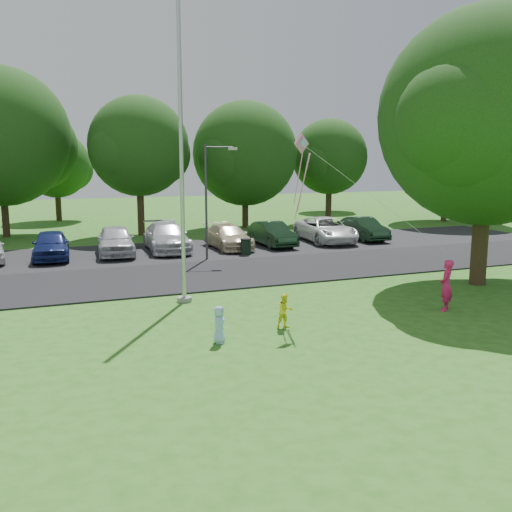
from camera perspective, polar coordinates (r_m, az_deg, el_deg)
name	(u,v)px	position (r m, az deg, el deg)	size (l,w,h in m)	color
ground	(350,330)	(16.56, 9.34, -7.36)	(120.00, 120.00, 0.00)	#2B661A
park_road	(240,272)	(24.45, -1.63, -1.62)	(60.00, 6.00, 0.06)	black
parking_strip	(198,250)	(30.54, -5.86, 0.60)	(42.00, 7.00, 0.06)	black
flagpole	(182,179)	(19.12, -7.43, 7.65)	(0.50, 0.50, 10.00)	#B7BABF
street_lamp	(211,191)	(27.19, -4.56, 6.46)	(1.53, 0.50, 5.50)	#3F3F44
trash_can	(246,247)	(28.69, -1.04, 0.89)	(0.55, 0.55, 0.87)	black
big_tree	(487,122)	(23.29, 22.12, 12.35)	(8.86, 8.10, 10.42)	#332316
tree_row	(183,146)	(39.01, -7.35, 10.90)	(64.35, 11.94, 10.88)	#332316
horizon_trees	(182,165)	(48.96, -7.37, 8.98)	(77.46, 7.20, 7.02)	#332316
parked_cars	(205,236)	(30.47, -5.12, 1.97)	(22.14, 5.39, 1.48)	silver
woman	(446,285)	(19.22, 18.48, -2.81)	(0.60, 0.40, 1.66)	#E91F65
child_yellow	(285,311)	(16.44, 2.93, -5.52)	(0.50, 0.39, 1.02)	#FFFC28
child_blue	(219,325)	(15.16, -3.71, -6.87)	(0.49, 0.32, 1.00)	#A5C9FD
kite	(305,160)	(17.44, 4.92, 9.50)	(4.82, 1.64, 3.69)	pink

